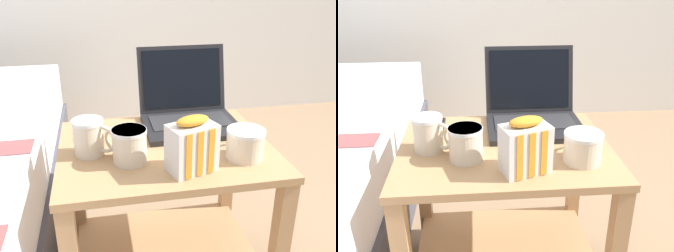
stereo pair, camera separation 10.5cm
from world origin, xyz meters
The scene contains 7 objects.
bedside_table centered at (0.00, 0.00, 0.34)m, with size 0.63×0.49×0.53m.
laptop centered at (0.11, 0.16, 0.58)m, with size 0.31×0.29×0.24m.
mug_front_left centered at (-0.12, -0.07, 0.59)m, with size 0.11×0.12×0.10m.
mug_front_right centered at (0.20, -0.11, 0.58)m, with size 0.11×0.14×0.09m.
mug_mid_center centered at (-0.22, -0.01, 0.59)m, with size 0.12×0.10×0.10m.
snack_bag centered at (0.04, -0.15, 0.60)m, with size 0.14×0.11×0.15m.
cell_phone centered at (-0.23, 0.15, 0.54)m, with size 0.07×0.14×0.01m.
Camera 1 is at (-0.19, -0.98, 1.03)m, focal length 40.00 mm.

